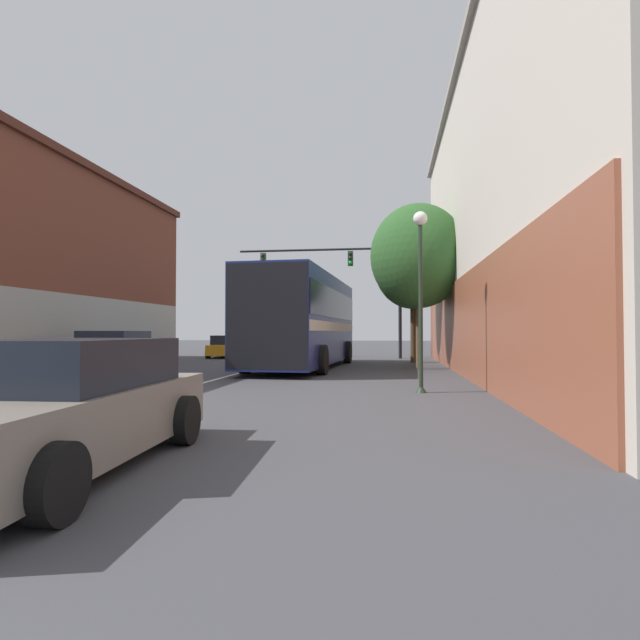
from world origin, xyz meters
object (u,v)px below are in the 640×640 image
(traffic_signal_gantry, at_px, (349,274))
(street_tree_far, at_px, (418,256))
(hatchback_foreground, at_px, (57,407))
(parked_car_left_near, at_px, (229,347))
(bus, at_px, (304,317))
(parked_car_left_mid, at_px, (117,352))
(street_tree_near, at_px, (413,267))
(street_lamp, at_px, (421,283))

(traffic_signal_gantry, height_order, street_tree_far, street_tree_far)
(hatchback_foreground, distance_m, parked_car_left_near, 23.23)
(bus, distance_m, parked_car_left_mid, 7.00)
(bus, relative_size, street_tree_near, 1.58)
(parked_car_left_near, distance_m, street_lamp, 18.30)
(parked_car_left_near, distance_m, street_tree_far, 13.36)
(street_tree_near, bearing_deg, traffic_signal_gantry, 132.57)
(bus, bearing_deg, traffic_signal_gantry, -6.08)
(parked_car_left_near, bearing_deg, street_tree_near, -118.51)
(traffic_signal_gantry, bearing_deg, street_tree_far, -66.87)
(street_tree_near, height_order, street_tree_far, street_tree_near)
(parked_car_left_near, bearing_deg, street_lamp, -155.55)
(parked_car_left_mid, bearing_deg, bus, -69.41)
(traffic_signal_gantry, relative_size, street_lamp, 2.10)
(bus, xyz_separation_m, traffic_signal_gantry, (1.20, 7.55, 2.58))
(bus, bearing_deg, hatchback_foreground, -177.08)
(street_tree_near, bearing_deg, hatchback_foreground, -103.45)
(hatchback_foreground, distance_m, street_tree_far, 15.75)
(street_tree_far, bearing_deg, parked_car_left_near, 142.05)
(traffic_signal_gantry, bearing_deg, hatchback_foreground, -93.12)
(parked_car_left_near, bearing_deg, parked_car_left_mid, 168.85)
(bus, distance_m, hatchback_foreground, 14.81)
(parked_car_left_mid, bearing_deg, street_tree_far, -79.68)
(hatchback_foreground, distance_m, street_tree_near, 19.64)
(traffic_signal_gantry, bearing_deg, street_lamp, -79.15)
(parked_car_left_mid, height_order, street_tree_near, street_tree_near)
(hatchback_foreground, xyz_separation_m, street_lamp, (4.11, 7.17, 1.92))
(traffic_signal_gantry, height_order, street_tree_near, street_tree_near)
(parked_car_left_mid, bearing_deg, street_tree_near, -61.54)
(traffic_signal_gantry, distance_m, street_tree_near, 4.83)
(hatchback_foreground, relative_size, street_tree_far, 0.68)
(parked_car_left_near, distance_m, traffic_signal_gantry, 7.93)
(parked_car_left_mid, xyz_separation_m, traffic_signal_gantry, (7.45, 10.44, 3.89))
(hatchback_foreground, xyz_separation_m, street_tree_near, (4.48, 18.74, 3.81))
(street_tree_far, bearing_deg, street_tree_near, 90.03)
(street_tree_far, bearing_deg, bus, 178.66)
(street_lamp, bearing_deg, street_tree_far, 87.16)
(street_lamp, bearing_deg, traffic_signal_gantry, 100.85)
(bus, height_order, street_tree_near, street_tree_near)
(street_tree_far, bearing_deg, parked_car_left_mid, -165.42)
(parked_car_left_near, height_order, traffic_signal_gantry, traffic_signal_gantry)
(street_tree_far, bearing_deg, street_lamp, -92.84)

